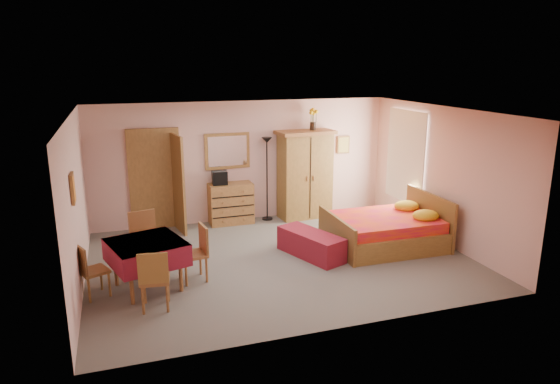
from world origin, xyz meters
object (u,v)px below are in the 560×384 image
object	(u,v)px
floor_lamp	(267,179)
sunflower_vase	(313,119)
wall_mirror	(227,151)
chair_east	(193,254)
chair_north	(147,242)
stereo	(220,178)
dining_table	(147,265)
wardrobe	(305,175)
bench	(311,244)
chair_south	(155,278)
chair_west	(94,270)
bed	(384,222)
chest_of_drawers	(231,203)

from	to	relation	value
floor_lamp	sunflower_vase	bearing A→B (deg)	-1.15
wall_mirror	chair_east	distance (m)	3.33
chair_north	chair_east	world-z (taller)	chair_north
stereo	chair_east	world-z (taller)	stereo
sunflower_vase	chair_north	world-z (taller)	sunflower_vase
dining_table	wardrobe	bearing A→B (deg)	36.66
wardrobe	dining_table	size ratio (longest dim) A/B	1.87
bench	wardrobe	bearing A→B (deg)	71.80
stereo	chair_south	xyz separation A→B (m)	(-1.65, -3.43, -0.58)
chair_north	chair_west	world-z (taller)	chair_north
floor_lamp	bed	distance (m)	2.82
chest_of_drawers	chair_west	bearing A→B (deg)	-134.48
bed	chest_of_drawers	bearing A→B (deg)	138.09
dining_table	sunflower_vase	bearing A→B (deg)	35.79
wall_mirror	chair_north	xyz separation A→B (m)	(-1.89, -2.24, -1.06)
chest_of_drawers	chair_east	xyz separation A→B (m)	(-1.23, -2.68, 0.01)
chair_south	chair_east	bearing A→B (deg)	56.71
chest_of_drawers	stereo	world-z (taller)	stereo
floor_lamp	bed	size ratio (longest dim) A/B	0.89
stereo	chair_west	size ratio (longest dim) A/B	0.38
sunflower_vase	chair_west	distance (m)	5.63
stereo	dining_table	distance (m)	3.29
bed	stereo	bearing A→B (deg)	140.84
wall_mirror	stereo	size ratio (longest dim) A/B	3.15
sunflower_vase	chair_north	size ratio (longest dim) A/B	0.48
wall_mirror	floor_lamp	xyz separation A→B (m)	(0.82, -0.20, -0.63)
wall_mirror	chair_south	distance (m)	4.25
chair_south	sunflower_vase	bearing A→B (deg)	49.79
wall_mirror	chest_of_drawers	bearing A→B (deg)	-92.23
wardrobe	chair_north	bearing A→B (deg)	-156.10
bench	chair_east	world-z (taller)	chair_east
chair_west	chair_east	world-z (taller)	chair_east
chest_of_drawers	chair_west	distance (m)	3.88
wardrobe	chair_east	world-z (taller)	wardrobe
chair_north	sunflower_vase	bearing A→B (deg)	-163.97
chair_south	chair_west	bearing A→B (deg)	148.83
chest_of_drawers	chair_east	world-z (taller)	chair_east
stereo	chair_east	bearing A→B (deg)	-110.48
bench	chair_south	world-z (taller)	chair_south
chair_west	floor_lamp	bearing A→B (deg)	104.95
chest_of_drawers	floor_lamp	distance (m)	0.95
chair_east	stereo	bearing A→B (deg)	-27.97
dining_table	chair_north	size ratio (longest dim) A/B	1.06
chest_of_drawers	stereo	size ratio (longest dim) A/B	3.00
stereo	wardrobe	size ratio (longest dim) A/B	0.16
wall_mirror	stereo	xyz separation A→B (m)	(-0.23, -0.23, -0.52)
chest_of_drawers	wardrobe	size ratio (longest dim) A/B	0.48
sunflower_vase	chair_north	bearing A→B (deg)	-151.78
dining_table	chair_north	bearing A→B (deg)	86.66
bed	wall_mirror	bearing A→B (deg)	135.55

